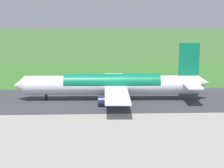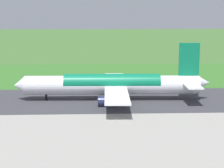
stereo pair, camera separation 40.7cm
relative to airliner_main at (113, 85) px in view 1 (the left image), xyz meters
The scene contains 6 objects.
ground_plane 4.68m from the airliner_main, behind, with size 800.00×800.00×0.00m, color #3D662D.
runway_asphalt 4.66m from the airliner_main, behind, with size 600.00×30.58×0.06m, color #38383D.
grass_verge_foreground 33.86m from the airliner_main, 92.95° to the right, with size 600.00×80.00×0.04m, color #346B27.
airliner_main is the anchor object (origin of this frame).
no_stopping_sign 31.23m from the airliner_main, 87.12° to the right, with size 0.60×0.10×2.44m.
traffic_cone_orange 33.60m from the airliner_main, 79.83° to the right, with size 0.40×0.40×0.55m, color orange.
Camera 1 is at (7.22, 108.44, 24.82)m, focal length 64.29 mm.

